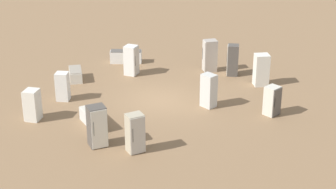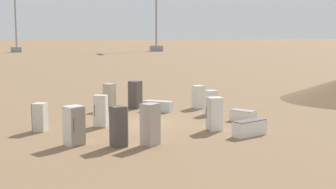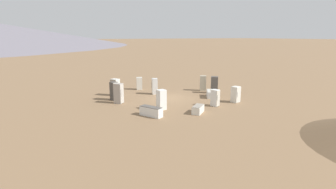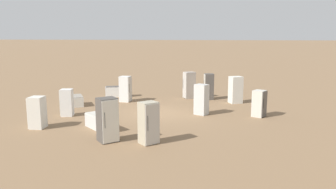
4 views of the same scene
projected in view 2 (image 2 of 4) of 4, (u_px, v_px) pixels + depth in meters
The scene contains 16 objects.
ground_plane at pixel (146, 123), 26.66m from camera, with size 1000.00×1000.00×0.00m, color #846647.
power_pylon_0 at pixel (156, 21), 143.36m from camera, with size 10.48×3.59×29.96m.
power_pylon_1 at pixel (16, 25), 135.59m from camera, with size 8.87×3.04×25.34m.
discarded_fridge_0 at pixel (150, 124), 21.34m from camera, with size 0.96×0.98×1.92m.
discarded_fridge_1 at pixel (214, 114), 24.66m from camera, with size 0.72×0.77×1.76m.
discarded_fridge_2 at pixel (119, 126), 21.06m from camera, with size 0.80×0.82×1.84m.
discarded_fridge_3 at pixel (101, 111), 25.57m from camera, with size 0.80×0.85×1.76m.
discarded_fridge_4 at pixel (243, 116), 27.36m from camera, with size 1.59×1.45×0.65m.
discarded_fridge_5 at pixel (198, 97), 32.18m from camera, with size 0.85×0.82×1.56m.
discarded_fridge_6 at pixel (74, 126), 21.37m from camera, with size 1.03×1.04×1.80m.
discarded_fridge_7 at pixel (158, 106), 30.86m from camera, with size 1.62×1.95×0.70m.
discarded_fridge_8 at pixel (250, 128), 23.43m from camera, with size 1.41×2.02×0.78m.
discarded_fridge_9 at pixel (40, 117), 24.44m from camera, with size 0.84×0.83×1.49m.
discarded_fridge_10 at pixel (135, 95), 32.05m from camera, with size 1.05×1.05×1.88m.
discarded_fridge_11 at pixel (110, 97), 31.43m from camera, with size 0.93×0.92×1.77m.
discarded_fridge_12 at pixel (211, 102), 29.67m from camera, with size 0.76×0.82×1.53m.
Camera 2 is at (-25.88, 4.49, 5.02)m, focal length 50.00 mm.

